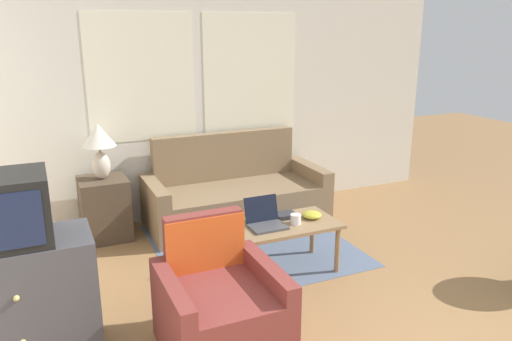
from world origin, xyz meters
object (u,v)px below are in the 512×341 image
Objects in this scene: television at (6,209)px; cup_yellow at (251,215)px; couch at (235,197)px; laptop at (265,220)px; cup_navy at (296,219)px; book_red at (286,215)px; coffee_table at (280,230)px; snack_bowl at (312,215)px; table_lamp at (99,144)px; armchair at (219,310)px.

television is 1.99m from cup_yellow.
couch is 6.43× the size of laptop.
laptop reaches higher than cup_navy.
book_red is (0.31, -0.06, -0.03)m from cup_yellow.
snack_bowl is at bearing 1.45° from coffee_table.
table_lamp is at bearing 137.74° from book_red.
cup_yellow is at bearing 144.19° from cup_navy.
laptop is at bearing -70.58° from cup_yellow.
book_red is (1.38, -1.25, -0.51)m from table_lamp.
television is at bearing -166.53° from laptop.
table_lamp is (0.75, 1.80, -0.06)m from television.
table_lamp reaches higher than couch.
coffee_table is at bearing -47.37° from table_lamp.
cup_navy is at bearing -45.75° from table_lamp.
armchair is 1.33m from book_red.
coffee_table is at bearing -178.55° from snack_bowl.
armchair is 1.43m from television.
laptop is 3.28× the size of cup_navy.
couch is 4.07× the size of television.
couch is 1.53m from table_lamp.
coffee_table is 5.96× the size of snack_bowl.
armchair reaches higher than snack_bowl.
cup_navy is at bearing -88.29° from book_red.
table_lamp is 5.94× the size of cup_yellow.
snack_bowl is (0.32, 0.01, 0.08)m from coffee_table.
couch is 2.82m from television.
laptop is at bearing 166.21° from cup_navy.
table_lamp is at bearing 134.25° from cup_navy.
laptop is 1.59× the size of book_red.
snack_bowl is (0.51, -0.17, -0.02)m from cup_yellow.
television is at bearing 163.23° from armchair.
laptop is (-0.23, -1.27, 0.23)m from couch.
couch is at bearing 75.54° from cup_yellow.
couch reaches higher than snack_bowl.
television is at bearing -169.71° from cup_navy.
table_lamp is (-1.35, 0.09, 0.70)m from couch.
television reaches higher than armchair.
snack_bowl reaches higher than book_red.
table_lamp is at bearing 132.63° from coffee_table.
cup_navy is (0.96, 0.74, 0.21)m from armchair.
couch is 21.11× the size of cup_navy.
armchair is at bearing -79.01° from table_lamp.
cup_yellow reaches higher than book_red.
cup_yellow is (1.82, 0.61, -0.54)m from television.
book_red is at bearing -10.57° from cup_yellow.
table_lamp reaches higher than cup_yellow.
snack_bowl is (0.45, -0.00, -0.02)m from laptop.
coffee_table is 11.03× the size of cup_navy.
armchair is at bearing -142.56° from cup_navy.
book_red is at bearing 22.86° from laptop.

